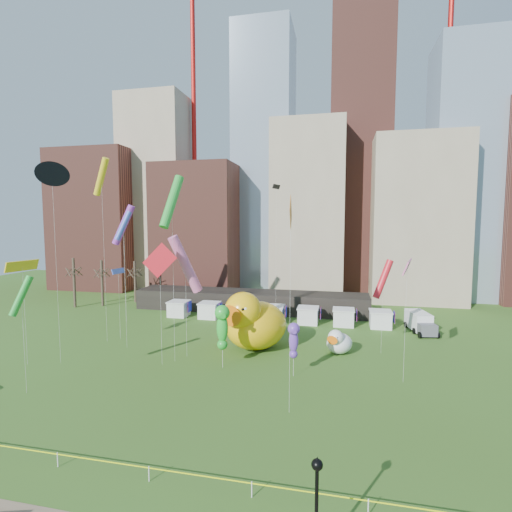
% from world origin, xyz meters
% --- Properties ---
extents(ground, '(160.00, 160.00, 0.00)m').
position_xyz_m(ground, '(0.00, 0.00, 0.00)').
color(ground, '#3A5A1C').
rests_on(ground, ground).
extents(skyline, '(101.00, 23.00, 68.00)m').
position_xyz_m(skyline, '(2.25, 61.06, 21.44)').
color(skyline, brown).
rests_on(skyline, ground).
extents(crane_left, '(23.00, 1.00, 76.00)m').
position_xyz_m(crane_left, '(-21.11, 64.00, 46.90)').
color(crane_left, red).
rests_on(crane_left, ground).
extents(crane_right, '(23.00, 1.00, 76.00)m').
position_xyz_m(crane_right, '(30.89, 64.00, 46.90)').
color(crane_right, red).
rests_on(crane_right, ground).
extents(pavilion, '(38.00, 6.00, 3.20)m').
position_xyz_m(pavilion, '(-4.00, 42.00, 1.60)').
color(pavilion, black).
rests_on(pavilion, ground).
extents(vendor_tents, '(33.24, 2.80, 2.40)m').
position_xyz_m(vendor_tents, '(1.02, 36.00, 1.11)').
color(vendor_tents, white).
rests_on(vendor_tents, ground).
extents(bare_trees, '(8.44, 6.44, 8.50)m').
position_xyz_m(bare_trees, '(-30.17, 40.54, 4.01)').
color(bare_trees, '#382B21').
rests_on(bare_trees, ground).
extents(caution_tape, '(50.00, 0.06, 0.90)m').
position_xyz_m(caution_tape, '(0.00, 0.00, 0.68)').
color(caution_tape, white).
rests_on(caution_tape, ground).
extents(big_duck, '(9.19, 10.03, 6.99)m').
position_xyz_m(big_duck, '(0.81, 23.28, 3.21)').
color(big_duck, yellow).
rests_on(big_duck, ground).
extents(small_duck, '(3.79, 4.16, 2.90)m').
position_xyz_m(small_duck, '(10.38, 23.93, 1.33)').
color(small_duck, white).
rests_on(small_duck, ground).
extents(seahorse_green, '(1.96, 2.20, 6.46)m').
position_xyz_m(seahorse_green, '(-1.01, 17.11, 4.58)').
color(seahorse_green, silver).
rests_on(seahorse_green, ground).
extents(seahorse_purple, '(1.35, 1.59, 5.24)m').
position_xyz_m(seahorse_purple, '(6.22, 16.54, 3.81)').
color(seahorse_purple, silver).
rests_on(seahorse_purple, ground).
extents(lamppost, '(0.50, 0.50, 4.82)m').
position_xyz_m(lamppost, '(9.60, -3.20, 2.95)').
color(lamppost, black).
rests_on(lamppost, footpath).
extents(box_truck, '(3.32, 6.32, 2.55)m').
position_xyz_m(box_truck, '(20.94, 35.03, 1.31)').
color(box_truck, white).
rests_on(box_truck, ground).
extents(kite_0, '(3.57, 0.51, 12.61)m').
position_xyz_m(kite_0, '(-7.40, 16.71, 10.74)').
color(kite_0, silver).
rests_on(kite_0, ground).
extents(kite_1, '(1.44, 4.00, 11.32)m').
position_xyz_m(kite_1, '(16.25, 17.36, 10.69)').
color(kite_1, silver).
rests_on(kite_1, ground).
extents(kite_2, '(0.83, 1.87, 19.48)m').
position_xyz_m(kite_2, '(2.15, 30.76, 18.84)').
color(kite_2, silver).
rests_on(kite_2, ground).
extents(kite_3, '(1.61, 2.00, 10.21)m').
position_xyz_m(kite_3, '(-15.76, 8.05, 8.49)').
color(kite_3, silver).
rests_on(kite_3, ground).
extents(kite_4, '(2.74, 1.59, 22.24)m').
position_xyz_m(kite_4, '(-17.38, 22.20, 19.97)').
color(kite_4, silver).
rests_on(kite_4, ground).
extents(kite_5, '(0.64, 2.14, 8.91)m').
position_xyz_m(kite_5, '(-16.47, 23.64, 8.53)').
color(kite_5, silver).
rests_on(kite_5, ground).
extents(kite_6, '(0.20, 2.60, 16.67)m').
position_xyz_m(kite_6, '(6.76, 9.52, 15.08)').
color(kite_6, silver).
rests_on(kite_6, ground).
extents(kite_7, '(3.57, 1.66, 17.15)m').
position_xyz_m(kite_7, '(-20.00, 30.96, 14.21)').
color(kite_7, silver).
rests_on(kite_7, ground).
extents(kite_8, '(2.50, 2.10, 10.56)m').
position_xyz_m(kite_8, '(15.04, 25.15, 8.39)').
color(kite_8, silver).
rests_on(kite_8, ground).
extents(kite_9, '(3.47, 3.38, 13.34)m').
position_xyz_m(kite_9, '(-5.80, 19.48, 10.14)').
color(kite_9, silver).
rests_on(kite_9, ground).
extents(kite_10, '(1.11, 2.40, 20.66)m').
position_xyz_m(kite_10, '(-17.91, 14.80, 19.42)').
color(kite_10, silver).
rests_on(kite_10, ground).
extents(kite_11, '(1.99, 3.38, 19.49)m').
position_xyz_m(kite_11, '(-6.44, 17.76, 16.71)').
color(kite_11, silver).
rests_on(kite_11, ground).
extents(kite_12, '(1.01, 3.58, 10.81)m').
position_xyz_m(kite_12, '(-20.93, 13.67, 10.24)').
color(kite_12, silver).
rests_on(kite_12, ground).
extents(kite_13, '(1.94, 1.72, 15.96)m').
position_xyz_m(kite_13, '(-13.80, 20.70, 14.22)').
color(kite_13, silver).
rests_on(kite_13, ground).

